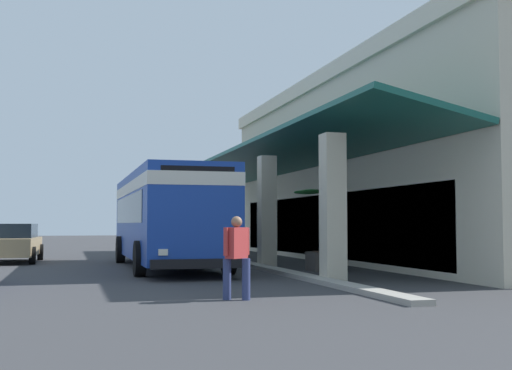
% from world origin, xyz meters
% --- Properties ---
extents(ground, '(120.00, 120.00, 0.00)m').
position_xyz_m(ground, '(0.00, 8.00, 0.00)').
color(ground, '#38383A').
extents(curb_strip, '(28.14, 0.50, 0.12)m').
position_xyz_m(curb_strip, '(0.52, 2.95, 0.06)').
color(curb_strip, '#9E998E').
rests_on(curb_strip, ground).
extents(plaza_building, '(23.75, 15.96, 7.51)m').
position_xyz_m(plaza_building, '(0.52, 12.57, 3.76)').
color(plaza_building, beige).
rests_on(plaza_building, ground).
extents(transit_bus, '(11.22, 2.88, 3.34)m').
position_xyz_m(transit_bus, '(2.82, 0.05, 1.85)').
color(transit_bus, '#193D9E').
rests_on(transit_bus, ground).
extents(parked_sedan_tan, '(4.49, 2.17, 1.47)m').
position_xyz_m(parked_sedan_tan, '(-1.69, -5.19, 0.75)').
color(parked_sedan_tan, '#9E845B').
rests_on(parked_sedan_tan, ground).
extents(pedestrian, '(0.47, 0.59, 1.61)m').
position_xyz_m(pedestrian, '(12.67, 0.01, 0.90)').
color(pedestrian, navy).
rests_on(pedestrian, ground).
extents(potted_palm, '(1.57, 1.53, 2.71)m').
position_xyz_m(potted_palm, '(5.75, 4.54, 0.65)').
color(potted_palm, '#4C4742').
rests_on(potted_palm, ground).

